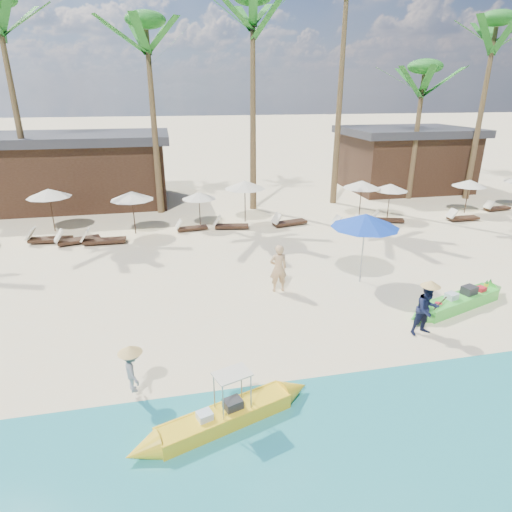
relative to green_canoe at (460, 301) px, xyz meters
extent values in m
plane|color=beige|center=(-6.28, -0.10, -0.22)|extent=(240.00, 240.00, 0.00)
cube|color=tan|center=(-6.28, -5.10, -0.22)|extent=(240.00, 4.50, 0.01)
cube|color=green|center=(0.00, -0.01, -0.03)|extent=(3.30, 1.66, 0.39)
cube|color=white|center=(0.00, -0.01, -0.01)|extent=(2.81, 1.34, 0.18)
cube|color=#262628|center=(0.39, 0.12, 0.26)|extent=(0.55, 0.49, 0.36)
cube|color=silver|center=(-0.41, -0.08, 0.22)|extent=(0.44, 0.40, 0.29)
cube|color=red|center=(0.94, 0.25, 0.19)|extent=(0.37, 0.34, 0.23)
cylinder|color=red|center=(-0.99, -0.28, 0.13)|extent=(0.23, 0.23, 0.09)
cylinder|color=#262628|center=(-1.20, -0.45, 0.12)|extent=(0.21, 0.21, 0.08)
sphere|color=tan|center=(-1.51, -0.50, 0.17)|extent=(0.18, 0.18, 0.18)
cylinder|color=yellow|center=(1.39, 0.54, 0.17)|extent=(0.14, 0.14, 0.18)
cylinder|color=yellow|center=(1.58, 0.60, 0.17)|extent=(0.14, 0.14, 0.18)
cube|color=yellow|center=(-8.32, -3.71, -0.04)|extent=(3.02, 1.55, 0.36)
cube|color=white|center=(-8.32, -3.71, -0.03)|extent=(2.57, 1.25, 0.16)
cube|color=#262628|center=(-8.14, -3.65, 0.20)|extent=(0.45, 0.41, 0.28)
cube|color=silver|center=(-8.77, -3.86, 0.18)|extent=(0.37, 0.35, 0.24)
cube|color=beige|center=(-8.14, -3.65, 1.00)|extent=(0.88, 0.73, 0.03)
imported|color=tan|center=(-5.56, 2.44, 0.65)|extent=(0.65, 0.44, 1.75)
imported|color=black|center=(-2.08, -1.25, 0.58)|extent=(0.84, 0.69, 1.60)
imported|color=gray|center=(-10.27, -2.38, 0.50)|extent=(0.60, 0.79, 1.08)
cylinder|color=#99999E|center=(-2.35, 2.57, 1.06)|extent=(0.06, 0.06, 2.56)
cone|color=#123AAD|center=(-2.35, 2.57, 2.17)|extent=(2.45, 2.45, 0.50)
cylinder|color=#332015|center=(-14.96, 11.55, 0.84)|extent=(0.05, 0.05, 2.13)
cone|color=beige|center=(-14.96, 11.55, 1.76)|extent=(2.13, 2.13, 0.43)
cube|color=#332015|center=(-14.75, 9.68, -0.06)|extent=(1.94, 0.75, 0.13)
cube|color=beige|center=(-15.58, 9.74, 0.28)|extent=(0.47, 0.64, 0.55)
cylinder|color=#332015|center=(-10.91, 10.30, 0.82)|extent=(0.05, 0.05, 2.09)
cone|color=beige|center=(-10.91, 10.30, 1.72)|extent=(2.09, 2.09, 0.42)
cube|color=#332015|center=(-13.43, 9.31, -0.06)|extent=(1.99, 1.12, 0.13)
cube|color=beige|center=(-14.23, 9.07, 0.28)|extent=(0.58, 0.71, 0.55)
cube|color=#332015|center=(-12.23, 8.99, -0.06)|extent=(1.91, 0.64, 0.13)
cube|color=beige|center=(-13.07, 9.00, 0.28)|extent=(0.43, 0.62, 0.55)
cylinder|color=#332015|center=(-7.61, 10.90, 0.67)|extent=(0.04, 0.04, 1.78)
cone|color=beige|center=(-7.61, 10.90, 1.43)|extent=(1.78, 1.78, 0.36)
cube|color=#332015|center=(-8.08, 10.21, -0.09)|extent=(1.59, 0.67, 0.11)
cube|color=beige|center=(-8.75, 10.13, 0.18)|extent=(0.40, 0.53, 0.45)
cylinder|color=#332015|center=(-5.12, 11.27, 0.87)|extent=(0.05, 0.05, 2.19)
cone|color=beige|center=(-5.12, 11.27, 1.82)|extent=(2.19, 2.19, 0.44)
cube|color=#332015|center=(-6.05, 10.08, -0.07)|extent=(1.80, 0.85, 0.12)
cube|color=beige|center=(-6.80, 10.22, 0.23)|extent=(0.48, 0.62, 0.50)
cube|color=#332015|center=(-2.93, 10.05, -0.06)|extent=(1.92, 0.99, 0.13)
cube|color=beige|center=(-3.72, 9.87, 0.26)|extent=(0.54, 0.67, 0.54)
cylinder|color=#332015|center=(1.26, 10.57, 0.81)|extent=(0.05, 0.05, 2.07)
cone|color=beige|center=(1.26, 10.57, 1.70)|extent=(2.07, 2.07, 0.41)
cube|color=#332015|center=(0.04, 9.15, -0.07)|extent=(1.72, 0.72, 0.12)
cube|color=beige|center=(-0.69, 9.07, 0.22)|extent=(0.43, 0.58, 0.49)
cube|color=#332015|center=(1.11, 9.06, -0.07)|extent=(1.76, 0.87, 0.12)
cube|color=beige|center=(0.38, 8.92, 0.22)|extent=(0.48, 0.61, 0.49)
cylinder|color=#332015|center=(2.84, 10.27, 0.72)|extent=(0.05, 0.05, 1.89)
cone|color=beige|center=(2.84, 10.27, 1.54)|extent=(1.89, 1.89, 0.38)
cube|color=#332015|center=(2.49, 9.50, -0.08)|extent=(1.70, 1.02, 0.11)
cube|color=beige|center=(1.81, 9.73, 0.21)|extent=(0.51, 0.61, 0.47)
cylinder|color=#332015|center=(7.82, 10.35, 0.73)|extent=(0.05, 0.05, 1.90)
cone|color=beige|center=(7.82, 10.35, 1.54)|extent=(1.90, 1.90, 0.38)
cube|color=#332015|center=(6.70, 8.96, -0.07)|extent=(1.72, 0.57, 0.12)
cube|color=beige|center=(5.94, 8.95, 0.23)|extent=(0.39, 0.56, 0.50)
cube|color=#332015|center=(10.10, 10.43, -0.08)|extent=(1.66, 0.70, 0.11)
cube|color=beige|center=(9.39, 10.35, 0.20)|extent=(0.42, 0.56, 0.47)
cone|color=brown|center=(-16.73, 14.98, 5.22)|extent=(0.40, 0.40, 10.89)
cone|color=brown|center=(-9.64, 14.18, 4.82)|extent=(0.40, 0.40, 10.08)
ellipsoid|color=#18621B|center=(-9.64, 14.18, 9.85)|extent=(2.08, 2.08, 0.88)
cone|color=brown|center=(-4.14, 13.92, 5.41)|extent=(0.40, 0.40, 11.26)
cone|color=brown|center=(1.16, 14.28, 6.36)|extent=(0.40, 0.40, 13.16)
cone|color=brown|center=(6.55, 14.42, 3.81)|extent=(0.40, 0.40, 8.07)
ellipsoid|color=#18621B|center=(6.55, 14.42, 7.85)|extent=(2.08, 2.08, 0.88)
cone|color=brown|center=(10.28, 13.58, 5.10)|extent=(0.40, 0.40, 10.64)
ellipsoid|color=#18621B|center=(10.28, 13.58, 10.41)|extent=(2.08, 2.08, 0.88)
cube|color=#332015|center=(-14.28, 17.40, 1.68)|extent=(10.00, 6.00, 3.80)
cube|color=#2D2D33|center=(-14.28, 17.40, 3.83)|extent=(10.80, 6.60, 0.50)
cube|color=#332015|center=(7.72, 17.40, 1.68)|extent=(8.00, 6.00, 3.80)
cube|color=#2D2D33|center=(7.72, 17.40, 3.83)|extent=(8.80, 6.60, 0.50)
camera|label=1|loc=(-9.17, -10.97, 6.48)|focal=30.00mm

